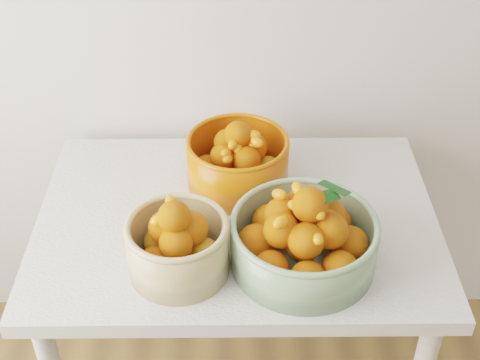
{
  "coord_description": "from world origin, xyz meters",
  "views": [
    {
      "loc": [
        -0.45,
        0.33,
        1.84
      ],
      "look_at": [
        -0.44,
        1.53,
        0.92
      ],
      "focal_mm": 50.0,
      "sensor_mm": 36.0,
      "label": 1
    }
  ],
  "objects_px": {
    "table": "(237,244)",
    "bowl_orange": "(238,161)",
    "bowl_cream": "(178,245)",
    "bowl_green": "(303,238)"
  },
  "relations": [
    {
      "from": "table",
      "to": "bowl_cream",
      "type": "relative_size",
      "value": 4.08
    },
    {
      "from": "bowl_cream",
      "to": "bowl_orange",
      "type": "height_order",
      "value": "bowl_cream"
    },
    {
      "from": "bowl_cream",
      "to": "bowl_green",
      "type": "distance_m",
      "value": 0.28
    },
    {
      "from": "bowl_orange",
      "to": "bowl_green",
      "type": "bearing_deg",
      "value": -63.64
    },
    {
      "from": "bowl_green",
      "to": "bowl_orange",
      "type": "bearing_deg",
      "value": 116.36
    },
    {
      "from": "table",
      "to": "bowl_green",
      "type": "bearing_deg",
      "value": -47.54
    },
    {
      "from": "bowl_green",
      "to": "bowl_cream",
      "type": "bearing_deg",
      "value": -175.53
    },
    {
      "from": "table",
      "to": "bowl_orange",
      "type": "xyz_separation_m",
      "value": [
        0.0,
        0.13,
        0.17
      ]
    },
    {
      "from": "bowl_orange",
      "to": "bowl_cream",
      "type": "bearing_deg",
      "value": -113.09
    },
    {
      "from": "bowl_cream",
      "to": "bowl_green",
      "type": "relative_size",
      "value": 0.72
    }
  ]
}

